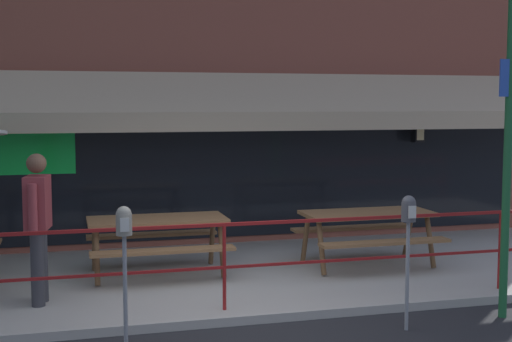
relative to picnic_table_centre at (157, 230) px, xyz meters
name	(u,v)px	position (x,y,z in m)	size (l,w,h in m)	color
ground_plane	(231,327)	(0.50, -2.09, -0.71)	(120.00, 120.00, 0.00)	#232326
patio_deck	(197,278)	(0.50, -0.09, -0.66)	(15.00, 4.00, 0.10)	#ADA89E
restaurant_building	(169,12)	(0.50, 2.14, 3.09)	(15.00, 1.60, 7.66)	brown
patio_railing	(224,247)	(0.50, -1.79, 0.09)	(13.84, 0.04, 0.97)	maroon
picnic_table_centre	(157,230)	(0.00, 0.00, 0.00)	(1.80, 1.42, 0.76)	brown
picnic_table_right	(367,223)	(2.90, -0.22, 0.00)	(1.80, 1.42, 0.76)	brown
pedestrian_walking	(38,220)	(-1.46, -1.01, 0.35)	(0.30, 0.61, 1.71)	#333338
parking_meter_near	(124,235)	(-0.64, -2.68, 0.44)	(0.15, 0.16, 1.42)	gray
parking_meter_far	(408,222)	(2.26, -2.68, 0.44)	(0.15, 0.16, 1.42)	gray
street_sign_pole	(508,147)	(3.50, -2.54, 1.18)	(0.28, 0.09, 3.66)	#1E6033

